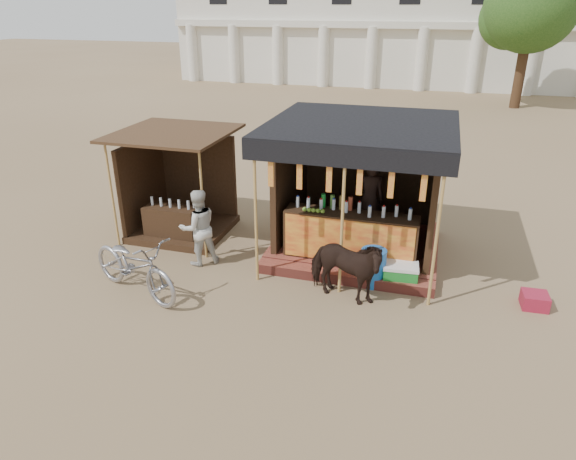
# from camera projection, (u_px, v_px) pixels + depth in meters

# --- Properties ---
(ground) EXTENTS (120.00, 120.00, 0.00)m
(ground) POSITION_uv_depth(u_px,v_px,m) (260.00, 329.00, 8.39)
(ground) COLOR #846B4C
(ground) RESTS_ON ground
(main_stall) EXTENTS (3.60, 3.61, 2.78)m
(main_stall) POSITION_uv_depth(u_px,v_px,m) (359.00, 206.00, 10.66)
(main_stall) COLOR brown
(main_stall) RESTS_ON ground
(secondary_stall) EXTENTS (2.40, 2.40, 2.38)m
(secondary_stall) POSITION_uv_depth(u_px,v_px,m) (175.00, 196.00, 11.70)
(secondary_stall) COLOR #352013
(secondary_stall) RESTS_ON ground
(cow) EXTENTS (1.62, 1.05, 1.26)m
(cow) POSITION_uv_depth(u_px,v_px,m) (345.00, 269.00, 8.98)
(cow) COLOR black
(cow) RESTS_ON ground
(motorbike) EXTENTS (2.33, 1.52, 1.16)m
(motorbike) POSITION_uv_depth(u_px,v_px,m) (134.00, 265.00, 9.20)
(motorbike) COLOR #95969E
(motorbike) RESTS_ON ground
(bystander) EXTENTS (0.97, 0.96, 1.58)m
(bystander) POSITION_uv_depth(u_px,v_px,m) (198.00, 228.00, 10.22)
(bystander) COLOR beige
(bystander) RESTS_ON ground
(blue_barrel) EXTENTS (0.62, 0.62, 0.72)m
(blue_barrel) POSITION_uv_depth(u_px,v_px,m) (373.00, 267.00, 9.60)
(blue_barrel) COLOR #1759AD
(blue_barrel) RESTS_ON ground
(red_crate) EXTENTS (0.45, 0.44, 0.27)m
(red_crate) POSITION_uv_depth(u_px,v_px,m) (535.00, 300.00, 8.96)
(red_crate) COLOR maroon
(red_crate) RESTS_ON ground
(cooler) EXTENTS (0.68, 0.49, 0.46)m
(cooler) POSITION_uv_depth(u_px,v_px,m) (400.00, 275.00, 9.57)
(cooler) COLOR #1C7F28
(cooler) RESTS_ON ground
(background_building) EXTENTS (26.00, 7.45, 8.18)m
(background_building) POSITION_uv_depth(u_px,v_px,m) (381.00, 18.00, 33.55)
(background_building) COLOR silver
(background_building) RESTS_ON ground
(tree) EXTENTS (4.50, 4.40, 7.00)m
(tree) POSITION_uv_depth(u_px,v_px,m) (527.00, 9.00, 24.42)
(tree) COLOR #382314
(tree) RESTS_ON ground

